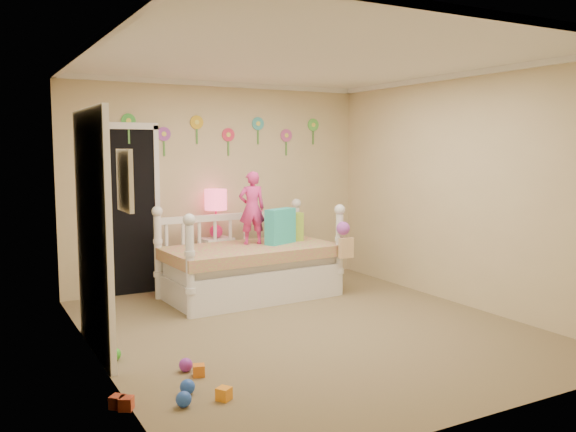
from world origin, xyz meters
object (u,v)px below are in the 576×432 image
nightstand (217,263)px  daybed (250,251)px  child (252,208)px  table_lamp (216,206)px

nightstand → daybed: bearing=-82.3°
child → table_lamp: child is taller
daybed → nightstand: bearing=101.7°
daybed → table_lamp: 0.83m
child → table_lamp: bearing=-54.3°
daybed → table_lamp: (-0.17, 0.64, 0.50)m
daybed → nightstand: size_ratio=3.19×
child → nightstand: size_ratio=1.37×
child → table_lamp: size_ratio=1.42×
child → table_lamp: 0.59m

